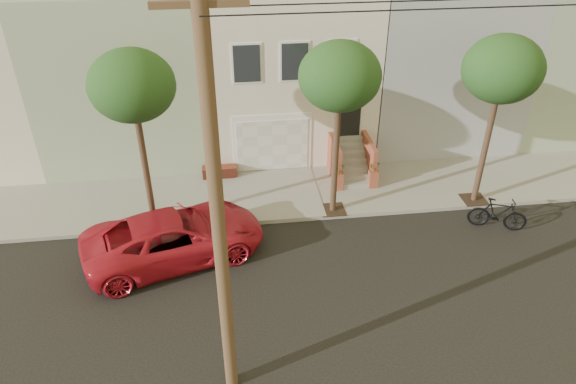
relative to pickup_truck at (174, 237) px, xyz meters
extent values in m
plane|color=black|center=(4.62, -2.06, -0.81)|extent=(90.00, 90.00, 0.00)
cube|color=gray|center=(4.62, 3.29, -0.73)|extent=(40.00, 3.70, 0.15)
cube|color=silver|center=(4.62, 9.14, 2.84)|extent=(7.00, 8.00, 7.00)
cube|color=#94A686|center=(-2.18, 9.14, 2.84)|extent=(6.50, 8.00, 7.00)
cube|color=gray|center=(11.42, 9.14, 2.84)|extent=(6.50, 8.00, 7.00)
cube|color=#94A686|center=(17.92, 9.14, 2.84)|extent=(6.50, 8.00, 7.00)
cube|color=white|center=(3.72, 5.16, 0.59)|extent=(3.20, 0.12, 2.50)
cube|color=silver|center=(3.72, 5.10, 0.49)|extent=(2.90, 0.06, 2.20)
cube|color=gray|center=(3.72, 3.29, -0.65)|extent=(3.20, 3.70, 0.02)
cube|color=brown|center=(1.52, 4.84, -0.44)|extent=(1.40, 0.45, 0.44)
cube|color=black|center=(6.82, 5.11, 1.74)|extent=(1.00, 0.06, 2.00)
cube|color=#3F4751|center=(2.82, 5.11, 3.94)|extent=(1.00, 0.06, 1.40)
cube|color=white|center=(2.82, 5.13, 3.94)|extent=(1.15, 0.05, 1.55)
cube|color=#3F4751|center=(4.62, 5.11, 3.94)|extent=(1.00, 0.06, 1.40)
cube|color=white|center=(4.62, 5.13, 3.94)|extent=(1.15, 0.05, 1.55)
cube|color=#3F4751|center=(6.42, 5.11, 3.94)|extent=(1.00, 0.06, 1.40)
cube|color=white|center=(6.42, 5.13, 3.94)|extent=(1.15, 0.05, 1.55)
cube|color=gray|center=(6.82, 3.32, -0.56)|extent=(1.20, 0.28, 0.20)
cube|color=gray|center=(6.82, 3.60, -0.36)|extent=(1.20, 0.28, 0.20)
cube|color=gray|center=(6.82, 3.88, -0.16)|extent=(1.20, 0.28, 0.20)
cube|color=gray|center=(6.82, 4.16, 0.04)|extent=(1.20, 0.28, 0.20)
cube|color=gray|center=(6.82, 4.44, 0.24)|extent=(1.20, 0.28, 0.20)
cube|color=gray|center=(6.82, 4.72, 0.44)|extent=(1.20, 0.28, 0.20)
cube|color=gray|center=(6.82, 5.00, 0.64)|extent=(1.20, 0.28, 0.20)
cube|color=brown|center=(6.12, 4.16, 0.14)|extent=(0.18, 1.96, 1.60)
cube|color=brown|center=(7.52, 4.16, 0.14)|extent=(0.18, 1.96, 1.60)
cube|color=brown|center=(6.12, 3.28, -0.31)|extent=(0.35, 0.35, 0.70)
imported|color=#1E4017|center=(6.12, 3.28, 0.27)|extent=(0.40, 0.35, 0.45)
cube|color=brown|center=(7.52, 3.28, -0.31)|extent=(0.35, 0.35, 0.70)
imported|color=#1E4017|center=(7.52, 3.28, 0.27)|extent=(0.41, 0.35, 0.45)
cube|color=#2D2116|center=(-0.88, 1.84, -0.65)|extent=(0.90, 0.90, 0.02)
cylinder|color=#322116|center=(-0.88, 1.84, 1.44)|extent=(0.22, 0.22, 4.20)
ellipsoid|color=#1E4017|center=(-0.88, 1.84, 4.49)|extent=(2.70, 2.57, 2.29)
cube|color=#2D2116|center=(5.62, 1.84, -0.65)|extent=(0.90, 0.90, 0.02)
cylinder|color=#322116|center=(5.62, 1.84, 1.44)|extent=(0.22, 0.22, 4.20)
ellipsoid|color=#1E4017|center=(5.62, 1.84, 4.49)|extent=(2.70, 2.57, 2.29)
cube|color=#2D2116|center=(11.12, 1.84, -0.65)|extent=(0.90, 0.90, 0.02)
cylinder|color=#322116|center=(11.12, 1.84, 1.44)|extent=(0.22, 0.22, 4.20)
ellipsoid|color=#1E4017|center=(11.12, 1.84, 4.49)|extent=(2.70, 2.57, 2.29)
cylinder|color=#482F21|center=(1.62, -5.26, 4.19)|extent=(0.30, 0.30, 10.00)
cube|color=#482F21|center=(1.62, -5.26, 8.39)|extent=(1.60, 0.12, 0.12)
imported|color=red|center=(0.00, 0.00, 0.00)|extent=(6.33, 4.22, 1.61)
imported|color=black|center=(11.19, 0.19, -0.20)|extent=(2.07, 1.26, 1.20)
camera|label=1|loc=(1.92, -14.05, 10.31)|focal=32.89mm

